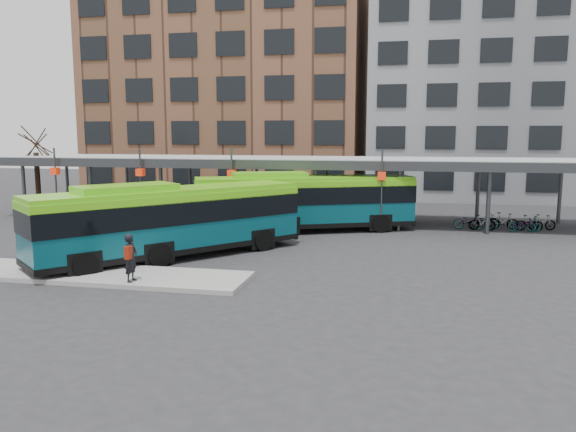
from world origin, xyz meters
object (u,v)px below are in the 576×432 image
object	(u,v)px
tree	(38,181)
bus_rear	(304,200)
bus_front	(171,219)
pedestrian	(131,258)

from	to	relation	value
tree	bus_rear	distance (m)	19.76
bus_front	pedestrian	size ratio (longest dim) A/B	6.36
bus_front	bus_rear	world-z (taller)	bus_front
bus_rear	bus_front	bearing A→B (deg)	-142.31
bus_front	pedestrian	bearing A→B (deg)	-134.26
bus_rear	pedestrian	bearing A→B (deg)	-130.60
pedestrian	bus_rear	bearing A→B (deg)	-17.84
tree	pedestrian	xyz separation A→B (m)	(15.37, -15.99, -1.33)
bus_front	tree	bearing A→B (deg)	92.86
tree	pedestrian	distance (m)	22.22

